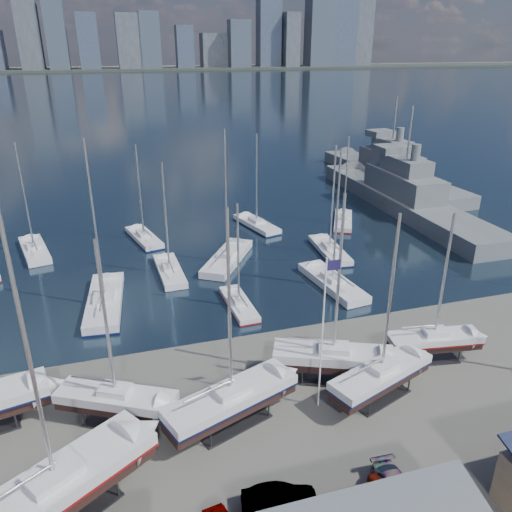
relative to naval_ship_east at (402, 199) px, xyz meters
name	(u,v)px	position (x,y,z in m)	size (l,w,h in m)	color
ground	(278,404)	(-35.66, -40.63, -1.66)	(1400.00, 1400.00, 0.00)	#605E59
water	(116,89)	(-35.66, 269.37, -1.81)	(1400.00, 600.00, 0.40)	#182339
far_shore	(106,69)	(-35.66, 529.37, -0.56)	(1400.00, 80.00, 2.20)	#2D332D
skyline	(94,31)	(-43.49, 523.13, 37.43)	(639.14, 43.80, 107.69)	#475166
sailboat_cradle_1	(57,488)	(-50.75, -46.34, 0.56)	(11.76, 9.22, 18.92)	#2D2D33
sailboat_cradle_2	(116,400)	(-47.26, -39.16, 0.32)	(8.67, 6.17, 14.12)	#2D2D33
sailboat_cradle_3	(231,400)	(-39.50, -41.63, 0.42)	(10.38, 6.14, 16.20)	#2D2D33
sailboat_cradle_4	(333,357)	(-30.45, -38.95, 0.39)	(9.82, 6.22, 15.61)	#2D2D33
sailboat_cradle_5	(381,375)	(-27.93, -42.06, 0.35)	(9.47, 5.54, 14.87)	#2D2D33
sailboat_cradle_6	(434,340)	(-21.03, -38.88, 0.27)	(8.30, 3.44, 13.23)	#2D2D33
sailboat_moored_2	(35,251)	(-56.34, -3.52, -1.34)	(5.01, 10.34, 15.05)	black
sailboat_moored_3	(105,304)	(-47.84, -21.00, -1.35)	(4.47, 12.39, 18.14)	black
sailboat_moored_4	(170,272)	(-40.37, -15.06, -1.34)	(2.91, 9.34, 13.97)	black
sailboat_moored_5	(144,239)	(-42.28, -2.85, -1.36)	(4.71, 9.65, 13.91)	black
sailboat_moored_6	(239,305)	(-34.61, -25.19, -1.35)	(2.50, 7.91, 11.70)	black
sailboat_moored_7	(227,260)	(-32.97, -13.52, -1.34)	(8.80, 11.31, 17.18)	black
sailboat_moored_8	(257,225)	(-25.71, -2.02, -1.36)	(5.03, 10.00, 14.40)	black
sailboat_moored_9	(332,284)	(-23.33, -23.57, -1.34)	(4.25, 11.01, 16.20)	black
sailboat_moored_10	(330,251)	(-19.55, -14.56, -1.36)	(3.50, 10.00, 14.68)	black
sailboat_moored_11	(343,222)	(-12.64, -4.28, -1.36)	(6.44, 9.36, 13.74)	black
naval_ship_east	(402,199)	(0.00, 0.00, 0.00)	(7.85, 45.76, 18.11)	slate
naval_ship_west	(389,173)	(7.38, 16.54, 0.00)	(9.27, 42.55, 17.80)	slate
car_b	(280,500)	(-38.61, -49.47, -0.93)	(1.55, 4.45, 1.47)	gray
car_c	(404,498)	(-31.58, -51.34, -1.03)	(2.10, 4.56, 1.27)	gray
car_d	(398,492)	(-31.69, -50.91, -0.99)	(1.88, 4.63, 1.34)	gray
flagpole	(324,325)	(-32.73, -41.65, 5.33)	(1.07, 0.12, 12.13)	white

